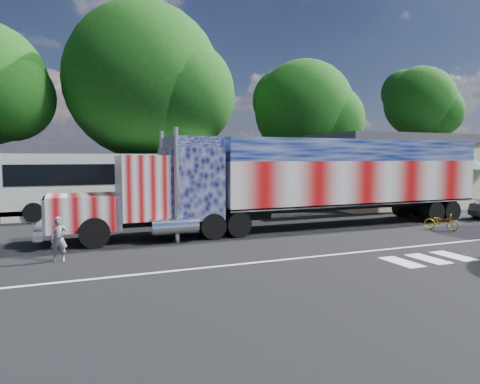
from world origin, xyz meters
name	(u,v)px	position (x,y,z in m)	size (l,w,h in m)	color
ground	(267,242)	(0.00, 0.00, 0.00)	(100.00, 100.00, 0.00)	black
lane_markings	(356,258)	(1.71, -3.77, 0.01)	(30.00, 2.67, 0.01)	silver
semi_truck	(304,179)	(3.43, 2.78, 2.48)	(22.56, 3.56, 4.81)	black
coach_bus	(120,183)	(-4.65, 11.32, 1.95)	(12.97, 3.02, 3.77)	silver
hall_building	(428,169)	(19.92, 10.86, 2.62)	(22.40, 12.80, 5.20)	#C6B994
woman	(59,239)	(-8.04, -0.23, 0.77)	(0.56, 0.37, 1.54)	slate
bicycle	(441,222)	(9.24, -0.49, 0.41)	(0.55, 1.58, 0.83)	gold
tree_n_mid	(146,82)	(-2.24, 15.35, 8.93)	(11.65, 11.09, 14.53)	black
tree_ne_a	(306,111)	(10.70, 14.95, 7.40)	(8.57, 8.16, 11.54)	black
tree_far_ne	(421,103)	(26.58, 18.54, 9.21)	(7.61, 7.25, 12.91)	black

